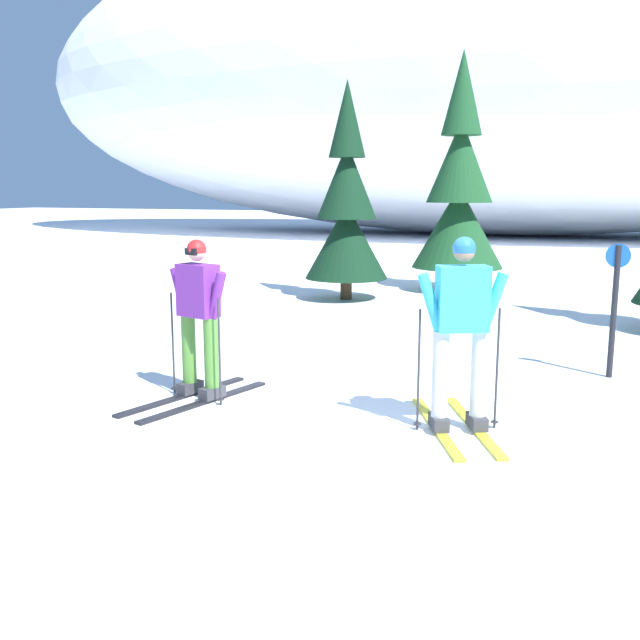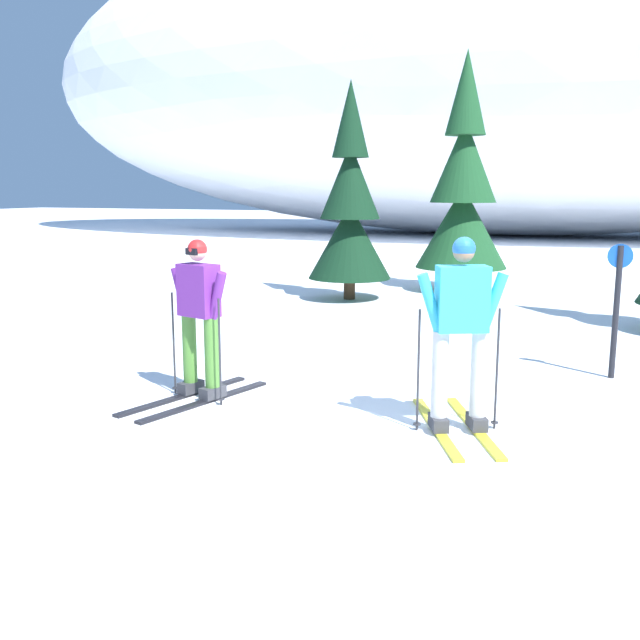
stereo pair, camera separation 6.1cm
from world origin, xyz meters
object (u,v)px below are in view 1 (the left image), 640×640
object	(u,v)px
skier_cyan_jacket	(461,330)
trail_marker_post	(615,303)
pine_tree_center_left	(459,193)
skier_purple_jacket	(198,317)
pine_tree_far_left	(347,210)

from	to	relation	value
skier_cyan_jacket	trail_marker_post	size ratio (longest dim) A/B	1.13
pine_tree_center_left	trail_marker_post	distance (m)	7.43
skier_purple_jacket	pine_tree_center_left	size ratio (longest dim) A/B	0.36
skier_cyan_jacket	trail_marker_post	bearing A→B (deg)	62.83
skier_cyan_jacket	pine_tree_far_left	bearing A→B (deg)	116.84
pine_tree_center_left	skier_purple_jacket	bearing A→B (deg)	-96.12
skier_cyan_jacket	pine_tree_far_left	distance (m)	8.06
pine_tree_far_left	trail_marker_post	bearing A→B (deg)	-42.80
skier_purple_jacket	trail_marker_post	world-z (taller)	skier_purple_jacket
skier_cyan_jacket	trail_marker_post	distance (m)	2.90
pine_tree_far_left	pine_tree_center_left	distance (m)	2.78
skier_cyan_jacket	pine_tree_far_left	world-z (taller)	pine_tree_far_left
pine_tree_far_left	pine_tree_center_left	xyz separation A→B (m)	(1.84, 2.06, 0.33)
pine_tree_center_left	trail_marker_post	xyz separation A→B (m)	(3.10, -6.64, -1.23)
skier_purple_jacket	trail_marker_post	size ratio (longest dim) A/B	1.16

